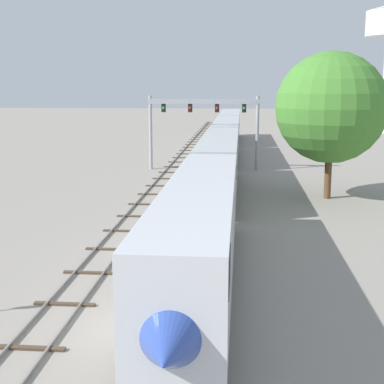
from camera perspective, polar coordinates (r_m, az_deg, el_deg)
name	(u,v)px	position (r m, az deg, el deg)	size (l,w,h in m)	color
ground_plane	(138,329)	(21.93, -5.49, -13.68)	(400.00, 400.00, 0.00)	gray
track_main	(228,149)	(80.12, 3.71, 4.39)	(2.60, 200.00, 0.16)	slate
track_near	(173,169)	(60.71, -1.94, 2.32)	(2.60, 160.00, 0.16)	slate
passenger_train	(224,148)	(58.83, 3.26, 4.53)	(3.04, 90.32, 4.80)	silver
signal_gantry	(204,116)	(60.37, 1.18, 7.76)	(12.10, 0.49, 7.94)	#999BA0
trackside_tree_left	(331,108)	(46.01, 13.98, 8.33)	(8.79, 8.79, 11.71)	brown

